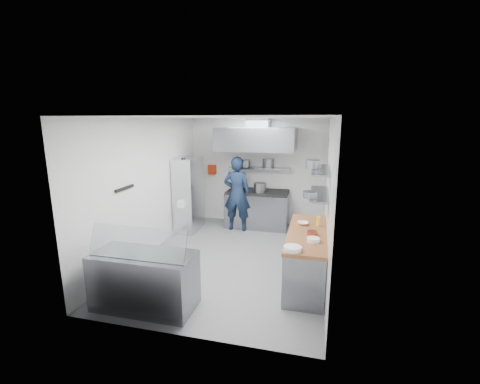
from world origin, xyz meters
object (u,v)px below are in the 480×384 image
(gas_range, at_px, (257,210))
(display_case, at_px, (145,280))
(chef, at_px, (237,194))
(wire_rack, at_px, (189,194))

(gas_range, distance_m, display_case, 4.20)
(gas_range, distance_m, chef, 0.78)
(gas_range, xyz_separation_m, display_case, (-0.91, -4.10, -0.03))
(display_case, bearing_deg, wire_rack, 101.82)
(gas_range, distance_m, wire_rack, 1.83)
(chef, bearing_deg, wire_rack, 14.16)
(chef, relative_size, wire_rack, 1.02)
(chef, height_order, display_case, chef)
(gas_range, bearing_deg, chef, -138.33)
(wire_rack, relative_size, display_case, 1.23)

